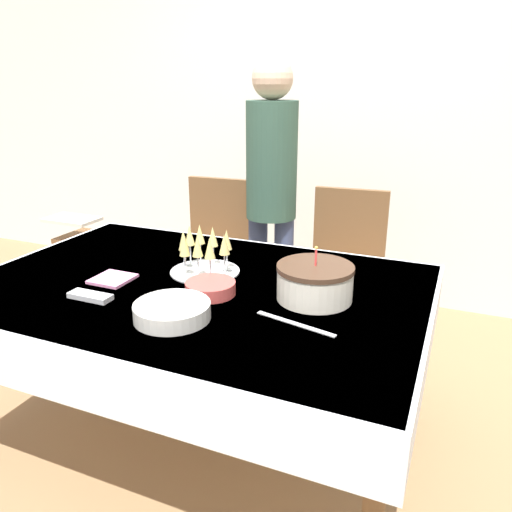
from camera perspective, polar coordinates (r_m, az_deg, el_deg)
ground_plane at (r=2.40m, az=-6.18°, el=-20.13°), size 12.00×12.00×0.00m
wall_back at (r=3.65m, az=8.33°, el=16.41°), size 8.00×0.05×2.70m
dining_table at (r=2.05m, az=-6.84°, el=-5.70°), size 1.81×1.22×0.76m
dining_chair_far_left at (r=3.03m, az=-4.80°, el=0.37°), size 0.44×0.44×0.98m
dining_chair_far_right at (r=2.77m, az=10.05°, el=-1.74°), size 0.45×0.45×0.98m
birthday_cake at (r=1.84m, az=6.74°, el=-3.00°), size 0.28×0.28×0.21m
champagne_tray at (r=2.09m, az=-6.01°, el=0.70°), size 0.29×0.29×0.18m
plate_stack_main at (r=1.72m, az=-9.56°, el=-6.23°), size 0.26×0.26×0.06m
plate_stack_dessert at (r=1.89m, az=-5.23°, el=-3.65°), size 0.19×0.19×0.05m
cake_knife at (r=1.67m, az=4.50°, el=-7.72°), size 0.30×0.09×0.00m
fork_pile at (r=1.95m, az=-18.41°, el=-4.39°), size 0.17×0.06×0.02m
napkin_pile at (r=2.10m, az=-16.07°, el=-2.53°), size 0.15×0.15×0.01m
person_standing at (r=2.79m, az=1.78°, el=8.35°), size 0.28×0.28×1.65m
high_chair at (r=3.48m, az=-19.01°, el=0.82°), size 0.33×0.35×0.71m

